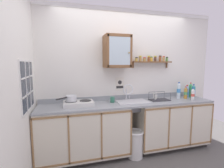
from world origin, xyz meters
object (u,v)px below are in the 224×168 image
object	(u,v)px
sink	(132,103)
dish_rack	(159,99)
wall_cabinet	(117,52)
warning_sign	(120,84)
saucepan	(71,98)
bottle_water_clear_1	(179,91)
mug	(113,99)
hot_plate_stove	(79,103)
bottle_juice_amber_2	(186,93)
bottle_detergent_teal_3	(193,92)
bottle_water_blue_0	(187,92)
trash_bin	(135,144)
bottle_opaque_white_5	(193,94)
bottle_soda_green_4	(190,90)

from	to	relation	value
sink	dish_rack	bearing A→B (deg)	-2.64
wall_cabinet	warning_sign	distance (m)	0.62
saucepan	bottle_water_clear_1	xyz separation A→B (m)	(2.03, 0.04, 0.03)
sink	warning_sign	bearing A→B (deg)	120.97
bottle_water_clear_1	mug	xyz separation A→B (m)	(-1.33, 0.02, -0.10)
hot_plate_stove	warning_sign	size ratio (longest dim) A/B	1.87
dish_rack	wall_cabinet	distance (m)	1.16
bottle_juice_amber_2	bottle_detergent_teal_3	size ratio (longest dim) A/B	0.85
bottle_water_blue_0	bottle_detergent_teal_3	bearing A→B (deg)	-44.28
bottle_water_clear_1	trash_bin	bearing A→B (deg)	-166.04
sink	trash_bin	size ratio (longest dim) A/B	1.20
saucepan	bottle_detergent_teal_3	xyz separation A→B (m)	(2.32, -0.02, 0.00)
bottle_detergent_teal_3	trash_bin	xyz separation A→B (m)	(-1.29, -0.18, -0.80)
bottle_water_blue_0	warning_sign	bearing A→B (deg)	171.62
trash_bin	warning_sign	bearing A→B (deg)	105.78
dish_rack	saucepan	bearing A→B (deg)	179.54
hot_plate_stove	bottle_opaque_white_5	distance (m)	2.10
saucepan	bottle_detergent_teal_3	world-z (taller)	bottle_detergent_teal_3
dish_rack	warning_sign	size ratio (longest dim) A/B	1.40
hot_plate_stove	bottle_water_clear_1	xyz separation A→B (m)	(1.91, 0.06, 0.11)
saucepan	bottle_water_blue_0	distance (m)	2.24
hot_plate_stove	bottle_opaque_white_5	world-z (taller)	bottle_opaque_white_5
bottle_water_blue_0	trash_bin	xyz separation A→B (m)	(-1.21, -0.26, -0.79)
hot_plate_stove	bottle_juice_amber_2	size ratio (longest dim) A/B	2.01
bottle_water_clear_1	bottle_soda_green_4	size ratio (longest dim) A/B	1.09
bottle_juice_amber_2	bottle_detergent_teal_3	bearing A→B (deg)	-5.30
bottle_opaque_white_5	warning_sign	xyz separation A→B (m)	(-1.32, 0.38, 0.19)
bottle_juice_amber_2	mug	size ratio (longest dim) A/B	2.40
bottle_detergent_teal_3	sink	bearing A→B (deg)	178.39
sink	hot_plate_stove	bearing A→B (deg)	-178.12
bottle_juice_amber_2	bottle_soda_green_4	xyz separation A→B (m)	(0.19, 0.09, 0.03)
bottle_detergent_teal_3	mug	xyz separation A→B (m)	(-1.61, 0.08, -0.08)
warning_sign	bottle_water_clear_1	bearing A→B (deg)	-10.56
bottle_opaque_white_5	sink	bearing A→B (deg)	173.32
bottle_water_blue_0	dish_rack	bearing A→B (deg)	-174.19
bottle_juice_amber_2	trash_bin	xyz separation A→B (m)	(-1.12, -0.20, -0.78)
bottle_water_blue_0	saucepan	bearing A→B (deg)	-178.60
bottle_detergent_teal_3	dish_rack	size ratio (longest dim) A/B	0.78
bottle_water_clear_1	bottle_opaque_white_5	bearing A→B (deg)	-41.95
bottle_water_clear_1	warning_sign	distance (m)	1.16
bottle_water_clear_1	dish_rack	world-z (taller)	bottle_water_clear_1
dish_rack	mug	size ratio (longest dim) A/B	3.63
bottle_soda_green_4	bottle_juice_amber_2	bearing A→B (deg)	-153.69
dish_rack	bottle_detergent_teal_3	bearing A→B (deg)	-0.89
sink	mug	size ratio (longest dim) A/B	5.62
sink	bottle_juice_amber_2	size ratio (longest dim) A/B	2.34
bottle_water_clear_1	bottle_opaque_white_5	distance (m)	0.25
sink	bottle_water_blue_0	xyz separation A→B (m)	(1.19, 0.04, 0.14)
bottle_juice_amber_2	dish_rack	xyz separation A→B (m)	(-0.58, -0.00, -0.08)
sink	trash_bin	world-z (taller)	sink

